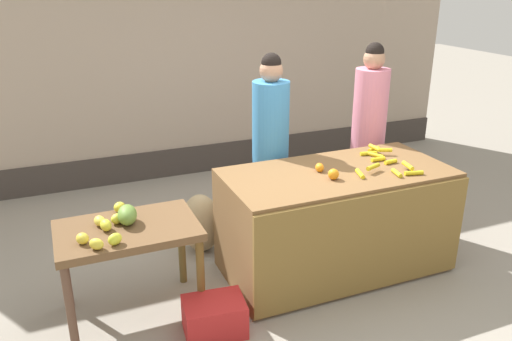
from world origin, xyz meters
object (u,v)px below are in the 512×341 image
Objects in this scene: vendor_woman_pink_shirt at (368,135)px; produce_sack at (201,223)px; vendor_woman_blue_shirt at (270,150)px; produce_crate at (214,317)px.

vendor_woman_pink_shirt is 1.91m from produce_sack.
produce_crate is (-0.96, -1.17, -0.79)m from vendor_woman_blue_shirt.
vendor_woman_pink_shirt reaches higher than produce_sack.
vendor_woman_pink_shirt is at bearing 0.42° from produce_sack.
produce_crate is at bearing -129.35° from vendor_woman_blue_shirt.
vendor_woman_pink_shirt reaches higher than produce_crate.
produce_crate is at bearing -102.45° from produce_sack.
vendor_woman_pink_shirt is 3.23× the size of produce_sack.
vendor_woman_blue_shirt is 0.98× the size of vendor_woman_pink_shirt.
vendor_woman_blue_shirt is 1.10m from vendor_woman_pink_shirt.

